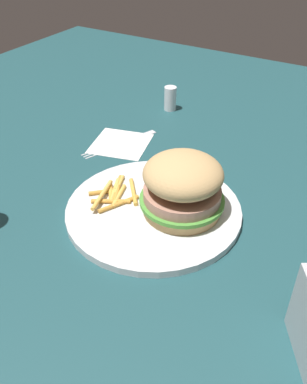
# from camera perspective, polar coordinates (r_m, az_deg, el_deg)

# --- Properties ---
(ground_plane) EXTENTS (1.60, 1.60, 0.00)m
(ground_plane) POSITION_cam_1_polar(r_m,az_deg,el_deg) (0.69, -0.73, -2.01)
(ground_plane) COLOR #1E474C
(plate) EXTENTS (0.28, 0.28, 0.01)m
(plate) POSITION_cam_1_polar(r_m,az_deg,el_deg) (0.67, -0.00, -2.48)
(plate) COLOR silver
(plate) RESTS_ON ground_plane
(sandwich) EXTENTS (0.13, 0.13, 0.10)m
(sandwich) POSITION_cam_1_polar(r_m,az_deg,el_deg) (0.64, 3.97, 0.87)
(sandwich) COLOR tan
(sandwich) RESTS_ON plate
(fries_pile) EXTENTS (0.11, 0.09, 0.01)m
(fries_pile) POSITION_cam_1_polar(r_m,az_deg,el_deg) (0.69, -5.23, -0.26)
(fries_pile) COLOR gold
(fries_pile) RESTS_ON plate
(napkin) EXTENTS (0.13, 0.13, 0.00)m
(napkin) POSITION_cam_1_polar(r_m,az_deg,el_deg) (0.86, -4.49, 6.59)
(napkin) COLOR white
(napkin) RESTS_ON ground_plane
(fork) EXTENTS (0.17, 0.08, 0.00)m
(fork) POSITION_cam_1_polar(r_m,az_deg,el_deg) (0.86, -4.59, 6.70)
(fork) COLOR silver
(fork) RESTS_ON napkin
(salt_shaker) EXTENTS (0.03, 0.03, 0.06)m
(salt_shaker) POSITION_cam_1_polar(r_m,az_deg,el_deg) (1.00, 2.28, 12.56)
(salt_shaker) COLOR white
(salt_shaker) RESTS_ON ground_plane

